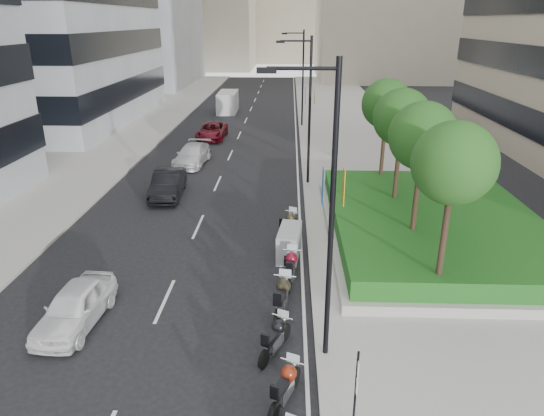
{
  "coord_description": "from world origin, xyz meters",
  "views": [
    {
      "loc": [
        3.09,
        -11.51,
        9.82
      ],
      "look_at": [
        2.36,
        8.59,
        2.0
      ],
      "focal_mm": 32.0,
      "sensor_mm": 36.0,
      "label": 1
    }
  ],
  "objects_px": {
    "motorcycle_1": "(285,386)",
    "delivery_van": "(228,103)",
    "lamp_post_2": "(301,74)",
    "motorcycle_4": "(291,267)",
    "motorcycle_2": "(276,337)",
    "motorcycle_5": "(289,243)",
    "lamp_post_0": "(327,205)",
    "lamp_post_1": "(307,105)",
    "car_b": "(168,184)",
    "parking_sign": "(356,387)",
    "motorcycle_3": "(282,297)",
    "car_a": "(75,306)",
    "car_c": "(192,155)",
    "car_d": "(212,131)",
    "motorcycle_6": "(288,225)"
  },
  "relations": [
    {
      "from": "motorcycle_3",
      "to": "car_a",
      "type": "distance_m",
      "value": 7.12
    },
    {
      "from": "lamp_post_2",
      "to": "motorcycle_3",
      "type": "relative_size",
      "value": 3.68
    },
    {
      "from": "lamp_post_1",
      "to": "car_c",
      "type": "relative_size",
      "value": 1.85
    },
    {
      "from": "lamp_post_0",
      "to": "motorcycle_4",
      "type": "distance_m",
      "value": 6.49
    },
    {
      "from": "motorcycle_5",
      "to": "delivery_van",
      "type": "xyz_separation_m",
      "value": [
        -7.11,
        35.93,
        0.38
      ]
    },
    {
      "from": "motorcycle_3",
      "to": "motorcycle_6",
      "type": "height_order",
      "value": "motorcycle_3"
    },
    {
      "from": "lamp_post_2",
      "to": "motorcycle_6",
      "type": "relative_size",
      "value": 4.3
    },
    {
      "from": "parking_sign",
      "to": "motorcycle_1",
      "type": "relative_size",
      "value": 1.27
    },
    {
      "from": "motorcycle_4",
      "to": "motorcycle_2",
      "type": "bearing_deg",
      "value": 179.12
    },
    {
      "from": "motorcycle_5",
      "to": "car_c",
      "type": "bearing_deg",
      "value": 32.73
    },
    {
      "from": "lamp_post_1",
      "to": "motorcycle_6",
      "type": "xyz_separation_m",
      "value": [
        -1.05,
        -7.96,
        -4.48
      ]
    },
    {
      "from": "car_c",
      "to": "car_d",
      "type": "bearing_deg",
      "value": 93.37
    },
    {
      "from": "motorcycle_1",
      "to": "car_a",
      "type": "relative_size",
      "value": 0.49
    },
    {
      "from": "lamp_post_2",
      "to": "car_a",
      "type": "height_order",
      "value": "lamp_post_2"
    },
    {
      "from": "motorcycle_3",
      "to": "car_a",
      "type": "relative_size",
      "value": 0.6
    },
    {
      "from": "motorcycle_5",
      "to": "motorcycle_2",
      "type": "bearing_deg",
      "value": -176.69
    },
    {
      "from": "car_d",
      "to": "motorcycle_6",
      "type": "bearing_deg",
      "value": -70.89
    },
    {
      "from": "car_d",
      "to": "motorcycle_3",
      "type": "bearing_deg",
      "value": -75.61
    },
    {
      "from": "motorcycle_2",
      "to": "motorcycle_5",
      "type": "bearing_deg",
      "value": 21.01
    },
    {
      "from": "lamp_post_1",
      "to": "delivery_van",
      "type": "relative_size",
      "value": 1.68
    },
    {
      "from": "motorcycle_1",
      "to": "lamp_post_1",
      "type": "bearing_deg",
      "value": 19.2
    },
    {
      "from": "lamp_post_0",
      "to": "delivery_van",
      "type": "relative_size",
      "value": 1.68
    },
    {
      "from": "motorcycle_5",
      "to": "car_d",
      "type": "distance_m",
      "value": 23.77
    },
    {
      "from": "motorcycle_4",
      "to": "car_d",
      "type": "relative_size",
      "value": 0.47
    },
    {
      "from": "lamp_post_1",
      "to": "car_b",
      "type": "bearing_deg",
      "value": -162.94
    },
    {
      "from": "motorcycle_6",
      "to": "car_d",
      "type": "relative_size",
      "value": 0.42
    },
    {
      "from": "motorcycle_1",
      "to": "motorcycle_4",
      "type": "xyz_separation_m",
      "value": [
        0.14,
        6.63,
        0.06
      ]
    },
    {
      "from": "motorcycle_4",
      "to": "car_a",
      "type": "xyz_separation_m",
      "value": [
        -7.37,
        -3.2,
        0.07
      ]
    },
    {
      "from": "lamp_post_1",
      "to": "motorcycle_6",
      "type": "relative_size",
      "value": 4.3
    },
    {
      "from": "lamp_post_2",
      "to": "motorcycle_4",
      "type": "relative_size",
      "value": 3.88
    },
    {
      "from": "lamp_post_2",
      "to": "lamp_post_0",
      "type": "bearing_deg",
      "value": -90.0
    },
    {
      "from": "car_d",
      "to": "motorcycle_4",
      "type": "bearing_deg",
      "value": -73.73
    },
    {
      "from": "motorcycle_2",
      "to": "motorcycle_4",
      "type": "distance_m",
      "value": 4.53
    },
    {
      "from": "motorcycle_1",
      "to": "lamp_post_0",
      "type": "bearing_deg",
      "value": -5.69
    },
    {
      "from": "motorcycle_1",
      "to": "car_c",
      "type": "height_order",
      "value": "car_c"
    },
    {
      "from": "motorcycle_2",
      "to": "motorcycle_6",
      "type": "bearing_deg",
      "value": 22.17
    },
    {
      "from": "lamp_post_1",
      "to": "car_a",
      "type": "relative_size",
      "value": 2.22
    },
    {
      "from": "car_a",
      "to": "car_d",
      "type": "height_order",
      "value": "same"
    },
    {
      "from": "lamp_post_0",
      "to": "motorcycle_6",
      "type": "distance_m",
      "value": 10.14
    },
    {
      "from": "lamp_post_1",
      "to": "motorcycle_3",
      "type": "distance_m",
      "value": 15.36
    },
    {
      "from": "lamp_post_2",
      "to": "car_d",
      "type": "distance_m",
      "value": 10.53
    },
    {
      "from": "motorcycle_3",
      "to": "lamp_post_2",
      "type": "bearing_deg",
      "value": 7.56
    },
    {
      "from": "motorcycle_1",
      "to": "delivery_van",
      "type": "height_order",
      "value": "delivery_van"
    },
    {
      "from": "parking_sign",
      "to": "motorcycle_4",
      "type": "xyz_separation_m",
      "value": [
        -1.58,
        7.63,
        -0.84
      ]
    },
    {
      "from": "lamp_post_2",
      "to": "motorcycle_2",
      "type": "height_order",
      "value": "lamp_post_2"
    },
    {
      "from": "motorcycle_2",
      "to": "motorcycle_4",
      "type": "height_order",
      "value": "motorcycle_4"
    },
    {
      "from": "lamp_post_1",
      "to": "lamp_post_2",
      "type": "xyz_separation_m",
      "value": [
        0.0,
        18.0,
        0.0
      ]
    },
    {
      "from": "lamp_post_2",
      "to": "motorcycle_2",
      "type": "bearing_deg",
      "value": -92.3
    },
    {
      "from": "lamp_post_2",
      "to": "delivery_van",
      "type": "distance_m",
      "value": 11.91
    },
    {
      "from": "motorcycle_6",
      "to": "car_a",
      "type": "distance_m",
      "value": 10.51
    }
  ]
}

